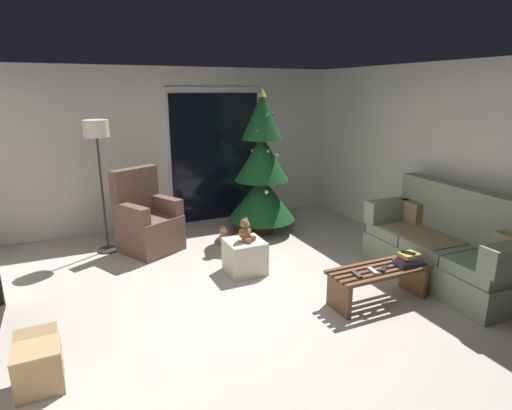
{
  "coord_description": "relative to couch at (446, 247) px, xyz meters",
  "views": [
    {
      "loc": [
        -1.55,
        -3.55,
        2.16
      ],
      "look_at": [
        0.4,
        0.7,
        0.85
      ],
      "focal_mm": 29.1,
      "sensor_mm": 36.0,
      "label": 1
    }
  ],
  "objects": [
    {
      "name": "coffee_table",
      "position": [
        -1.06,
        -0.11,
        -0.15
      ],
      "size": [
        1.1,
        0.4,
        0.38
      ],
      "color": "brown",
      "rests_on": "ground"
    },
    {
      "name": "remote_black",
      "position": [
        -1.05,
        -0.16,
        -0.01
      ],
      "size": [
        0.15,
        0.13,
        0.02
      ],
      "primitive_type": "cube",
      "rotation": [
        0.0,
        0.0,
        2.2
      ],
      "color": "black",
      "rests_on": "coffee_table"
    },
    {
      "name": "floor_lamp",
      "position": [
        -3.49,
        2.57,
        1.11
      ],
      "size": [
        0.32,
        0.32,
        1.78
      ],
      "color": "#2D2D30",
      "rests_on": "ground"
    },
    {
      "name": "teddy_bear_honey_by_tree",
      "position": [
        -1.95,
        2.11,
        -0.28
      ],
      "size": [
        0.19,
        0.2,
        0.29
      ],
      "color": "tan",
      "rests_on": "ground"
    },
    {
      "name": "book_stack",
      "position": [
        -0.73,
        -0.16,
        0.04
      ],
      "size": [
        0.27,
        0.21,
        0.13
      ],
      "color": "#285684",
      "rests_on": "coffee_table"
    },
    {
      "name": "armchair",
      "position": [
        -2.97,
        2.38,
        0.0
      ],
      "size": [
        0.92,
        0.93,
        1.13
      ],
      "color": "brown",
      "rests_on": "ground"
    },
    {
      "name": "ottoman",
      "position": [
        -2.05,
        1.14,
        -0.2
      ],
      "size": [
        0.44,
        0.44,
        0.41
      ],
      "primitive_type": "cube",
      "color": "beige",
      "rests_on": "ground"
    },
    {
      "name": "couch",
      "position": [
        0.0,
        0.0,
        0.0
      ],
      "size": [
        0.86,
        1.97,
        1.08
      ],
      "color": "gray",
      "rests_on": "ground"
    },
    {
      "name": "teddy_bear_chestnut",
      "position": [
        -2.04,
        1.13,
        0.13
      ],
      "size": [
        0.21,
        0.22,
        0.29
      ],
      "color": "brown",
      "rests_on": "ottoman"
    },
    {
      "name": "patio_door_glass",
      "position": [
        -1.62,
        3.36,
        0.65
      ],
      "size": [
        1.5,
        0.02,
        2.1
      ],
      "primitive_type": "cube",
      "color": "black",
      "rests_on": "ground"
    },
    {
      "name": "wall_back",
      "position": [
        -2.32,
        3.45,
        0.85
      ],
      "size": [
        5.72,
        0.12,
        2.5
      ],
      "primitive_type": "cube",
      "color": "silver",
      "rests_on": "ground"
    },
    {
      "name": "christmas_tree",
      "position": [
        -1.22,
        2.39,
        0.56
      ],
      "size": [
        1.03,
        1.03,
        2.18
      ],
      "color": "#4C1E19",
      "rests_on": "ground"
    },
    {
      "name": "ground_plane",
      "position": [
        -2.32,
        0.39,
        -0.4
      ],
      "size": [
        7.0,
        7.0,
        0.0
      ],
      "primitive_type": "plane",
      "color": "#BCB2A8"
    },
    {
      "name": "remote_silver",
      "position": [
        -1.19,
        -0.15,
        -0.01
      ],
      "size": [
        0.07,
        0.16,
        0.02
      ],
      "primitive_type": "cube",
      "rotation": [
        0.0,
        0.0,
        2.99
      ],
      "color": "#ADADB2",
      "rests_on": "coffee_table"
    },
    {
      "name": "wall_right",
      "position": [
        0.54,
        0.39,
        0.85
      ],
      "size": [
        0.12,
        6.0,
        2.5
      ],
      "primitive_type": "cube",
      "color": "silver",
      "rests_on": "ground"
    },
    {
      "name": "cardboard_box_open_near_shelf",
      "position": [
        -4.24,
        -0.11,
        -0.22
      ],
      "size": [
        0.33,
        0.49,
        0.4
      ],
      "color": "tan",
      "rests_on": "ground"
    },
    {
      "name": "remote_graphite",
      "position": [
        -1.39,
        -0.15,
        -0.01
      ],
      "size": [
        0.06,
        0.16,
        0.02
      ],
      "primitive_type": "cube",
      "rotation": [
        0.0,
        0.0,
        6.15
      ],
      "color": "#333338",
      "rests_on": "coffee_table"
    },
    {
      "name": "cell_phone",
      "position": [
        -0.74,
        -0.16,
        0.11
      ],
      "size": [
        0.13,
        0.16,
        0.01
      ],
      "primitive_type": "cube",
      "rotation": [
        0.0,
        0.0,
        0.5
      ],
      "color": "black",
      "rests_on": "book_stack"
    },
    {
      "name": "patio_door_frame",
      "position": [
        -1.62,
        3.38,
        0.7
      ],
      "size": [
        1.6,
        0.02,
        2.2
      ],
      "primitive_type": "cube",
      "color": "silver",
      "rests_on": "ground"
    }
  ]
}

